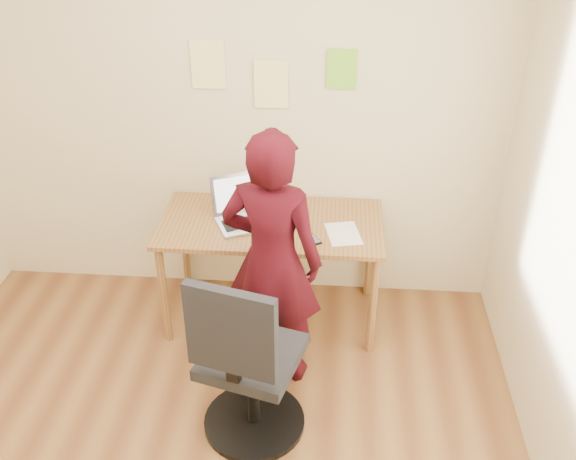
# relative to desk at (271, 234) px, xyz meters

# --- Properties ---
(room) EXTENTS (3.58, 3.58, 2.78)m
(room) POSITION_rel_desk_xyz_m (-0.28, -1.38, 0.70)
(room) COLOR brown
(room) RESTS_ON ground
(desk) EXTENTS (1.40, 0.70, 0.74)m
(desk) POSITION_rel_desk_xyz_m (0.00, 0.00, 0.00)
(desk) COLOR olive
(desk) RESTS_ON ground
(laptop) EXTENTS (0.47, 0.45, 0.27)m
(laptop) POSITION_rel_desk_xyz_m (-0.16, 0.02, 0.14)
(laptop) COLOR #ADADB5
(laptop) RESTS_ON desk
(paper_sheet) EXTENTS (0.24, 0.31, 0.00)m
(paper_sheet) POSITION_rel_desk_xyz_m (0.45, -0.10, 0.09)
(paper_sheet) COLOR white
(paper_sheet) RESTS_ON desk
(phone) EXTENTS (0.12, 0.14, 0.01)m
(phone) POSITION_rel_desk_xyz_m (0.27, -0.19, 0.09)
(phone) COLOR black
(phone) RESTS_ON desk
(wall_note_left) EXTENTS (0.21, 0.00, 0.30)m
(wall_note_left) POSITION_rel_desk_xyz_m (-0.41, 0.36, 0.97)
(wall_note_left) COLOR #FFF498
(wall_note_left) RESTS_ON room
(wall_note_mid) EXTENTS (0.21, 0.00, 0.30)m
(wall_note_mid) POSITION_rel_desk_xyz_m (-0.03, 0.36, 0.86)
(wall_note_mid) COLOR #FFF498
(wall_note_mid) RESTS_ON room
(wall_note_right) EXTENTS (0.18, 0.00, 0.24)m
(wall_note_right) POSITION_rel_desk_xyz_m (0.40, 0.36, 0.96)
(wall_note_right) COLOR #80D52F
(wall_note_right) RESTS_ON room
(office_chair) EXTENTS (0.58, 0.60, 1.08)m
(office_chair) POSITION_rel_desk_xyz_m (-0.02, -1.03, -0.19)
(office_chair) COLOR black
(office_chair) RESTS_ON ground
(person) EXTENTS (0.64, 0.49, 1.58)m
(person) POSITION_rel_desk_xyz_m (0.06, -0.51, 0.14)
(person) COLOR #34070E
(person) RESTS_ON ground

